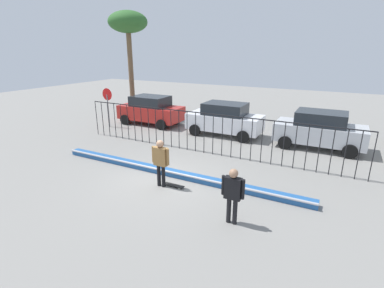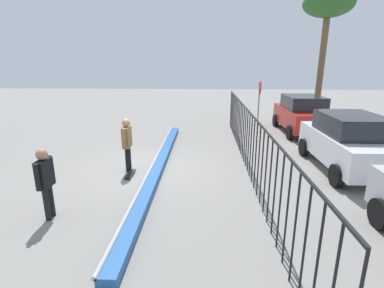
% 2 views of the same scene
% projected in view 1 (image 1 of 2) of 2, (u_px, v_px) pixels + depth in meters
% --- Properties ---
extents(ground_plane, '(60.00, 60.00, 0.00)m').
position_uv_depth(ground_plane, '(165.00, 180.00, 11.29)').
color(ground_plane, gray).
extents(bowl_coping_ledge, '(11.00, 0.41, 0.27)m').
position_uv_depth(bowl_coping_ledge, '(171.00, 173.00, 11.64)').
color(bowl_coping_ledge, '#235699').
rests_on(bowl_coping_ledge, ground).
extents(perimeter_fence, '(14.04, 0.04, 1.99)m').
position_uv_depth(perimeter_fence, '(204.00, 129.00, 13.85)').
color(perimeter_fence, black).
rests_on(perimeter_fence, ground).
extents(skateboarder, '(0.72, 0.27, 1.79)m').
position_uv_depth(skateboarder, '(161.00, 159.00, 10.44)').
color(skateboarder, black).
rests_on(skateboarder, ground).
extents(skateboard, '(0.80, 0.20, 0.07)m').
position_uv_depth(skateboard, '(174.00, 185.00, 10.70)').
color(skateboard, black).
rests_on(skateboard, ground).
extents(camera_operator, '(0.69, 0.26, 1.71)m').
position_uv_depth(camera_operator, '(233.00, 191.00, 8.18)').
color(camera_operator, black).
rests_on(camera_operator, ground).
extents(parked_car_red, '(4.30, 2.12, 1.90)m').
position_uv_depth(parked_car_red, '(151.00, 110.00, 19.39)').
color(parked_car_red, '#B2231E').
rests_on(parked_car_red, ground).
extents(parked_car_white, '(4.30, 2.12, 1.90)m').
position_uv_depth(parked_car_white, '(225.00, 119.00, 16.90)').
color(parked_car_white, silver).
rests_on(parked_car_white, ground).
extents(parked_car_silver, '(4.30, 2.12, 1.90)m').
position_uv_depth(parked_car_silver, '(320.00, 130.00, 14.63)').
color(parked_car_silver, '#B7BABF').
rests_on(parked_car_silver, ground).
extents(stop_sign, '(0.76, 0.07, 2.50)m').
position_uv_depth(stop_sign, '(108.00, 102.00, 18.51)').
color(stop_sign, slate).
rests_on(stop_sign, ground).
extents(palm_tree_short, '(2.77, 2.77, 7.44)m').
position_uv_depth(palm_tree_short, '(128.00, 25.00, 20.50)').
color(palm_tree_short, brown).
rests_on(palm_tree_short, ground).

